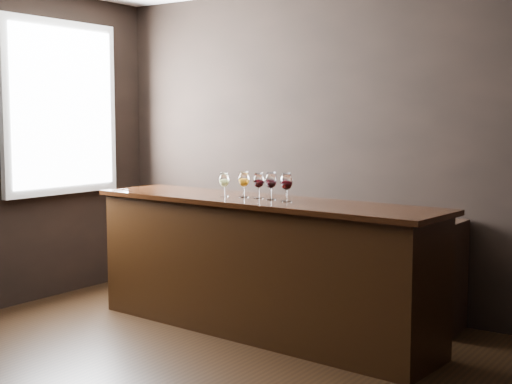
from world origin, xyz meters
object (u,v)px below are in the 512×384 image
Objects in this scene: glass_red_a at (259,181)px; bar_counter at (260,268)px; glass_red_b at (271,181)px; glass_amber at (244,180)px; glass_red_c at (287,182)px; back_bar_shelf at (321,261)px; glass_white at (224,180)px.

bar_counter is at bearing -46.05° from glass_red_a.
glass_red_a is at bearing 168.59° from glass_red_b.
bar_counter is at bearing -10.05° from glass_amber.
bar_counter is 13.43× the size of glass_red_c.
glass_red_c reaches higher than glass_amber.
glass_amber is at bearing 174.30° from bar_counter.
glass_red_c is (0.30, -0.07, 0.01)m from glass_red_a.
back_bar_shelf is at bearing 102.00° from glass_red_c.
glass_amber is (0.15, 0.05, 0.01)m from glass_white.
glass_white is at bearing -171.80° from bar_counter.
back_bar_shelf is at bearing 71.88° from glass_amber.
back_bar_shelf is 11.32× the size of glass_red_c.
bar_counter is 0.82m from back_bar_shelf.
glass_red_b is 0.18m from glass_red_c.
bar_counter is 0.73m from glass_red_c.
glass_red_b is (0.01, -0.80, 0.75)m from back_bar_shelf.
glass_red_a is (0.29, 0.06, 0.01)m from glass_white.
back_bar_shelf is at bearing 88.39° from bar_counter.
glass_red_a is at bearing -98.60° from back_bar_shelf.
back_bar_shelf is (0.08, 0.81, -0.07)m from bar_counter.
glass_red_b is at bearing 164.26° from glass_red_c.
glass_red_a is (-0.12, -0.77, 0.74)m from back_bar_shelf.
back_bar_shelf is 1.18m from glass_white.
bar_counter is at bearing 171.47° from glass_red_c.
glass_red_a is (-0.03, 0.03, 0.67)m from bar_counter.
glass_red_b is at bearing -4.78° from glass_amber.
bar_counter is 15.32× the size of glass_white.
glass_red_c is at bearing -1.76° from glass_white.
glass_amber is at bearing 18.75° from glass_white.
bar_counter reaches higher than back_bar_shelf.
glass_red_c is at bearing -78.00° from back_bar_shelf.
back_bar_shelf is 11.55× the size of glass_red_b.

